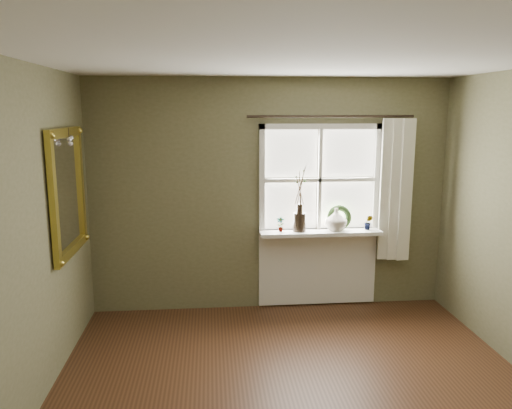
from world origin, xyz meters
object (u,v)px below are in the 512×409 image
object	(u,v)px
cream_vase	(336,219)
wreath	(339,220)
gilt_mirror	(68,192)
dark_jug	(300,222)

from	to	relation	value
cream_vase	wreath	xyz separation A→B (m)	(0.05, 0.04, -0.02)
wreath	gilt_mirror	xyz separation A→B (m)	(-2.73, -0.75, 0.49)
dark_jug	gilt_mirror	world-z (taller)	gilt_mirror
dark_jug	cream_vase	distance (m)	0.41
cream_vase	wreath	bearing A→B (deg)	41.08
wreath	gilt_mirror	size ratio (longest dim) A/B	0.24
wreath	cream_vase	bearing A→B (deg)	-141.88
gilt_mirror	wreath	bearing A→B (deg)	15.38
dark_jug	cream_vase	xyz separation A→B (m)	(0.41, 0.00, 0.02)
cream_vase	gilt_mirror	xyz separation A→B (m)	(-2.69, -0.71, 0.47)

